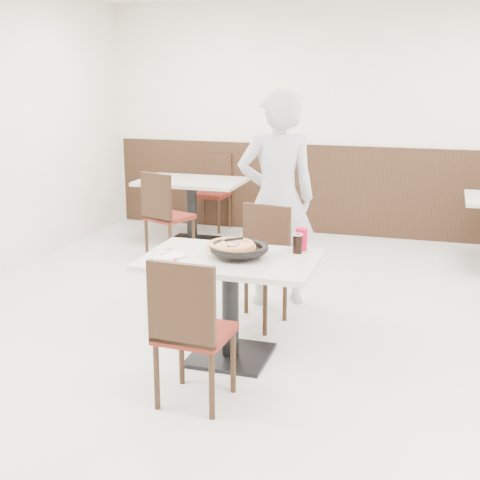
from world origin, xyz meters
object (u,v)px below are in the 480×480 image
(chair_near, at_px, (195,329))
(bg_table_left, at_px, (192,211))
(red_cup, at_px, (301,239))
(bg_chair_left_far, at_px, (211,193))
(side_plate, at_px, (171,255))
(diner_person, at_px, (277,199))
(bg_chair_left_near, at_px, (169,215))
(chair_far, at_px, (255,268))
(pizza_pan, at_px, (239,251))
(main_table, at_px, (230,308))
(pizza, at_px, (231,247))
(cola_glass, at_px, (297,244))

(chair_near, height_order, bg_table_left, chair_near)
(red_cup, relative_size, bg_chair_left_far, 0.17)
(side_plate, xyz_separation_m, bg_table_left, (-1.02, 3.05, -0.38))
(diner_person, xyz_separation_m, bg_chair_left_far, (-1.45, 2.41, -0.45))
(bg_chair_left_near, bearing_deg, diner_person, -14.56)
(chair_far, xyz_separation_m, red_cup, (0.44, -0.35, 0.35))
(pizza_pan, relative_size, bg_table_left, 0.30)
(pizza_pan, height_order, diner_person, diner_person)
(main_table, height_order, red_cup, red_cup)
(main_table, relative_size, red_cup, 7.50)
(chair_near, bearing_deg, diner_person, 91.75)
(red_cup, relative_size, bg_chair_left_near, 0.17)
(chair_far, distance_m, pizza, 0.72)
(chair_far, distance_m, bg_table_left, 2.67)
(diner_person, bearing_deg, bg_chair_left_far, -83.61)
(pizza_pan, bearing_deg, bg_chair_left_near, 123.13)
(main_table, xyz_separation_m, bg_table_left, (-1.42, 2.95, 0.00))
(pizza_pan, relative_size, diner_person, 0.20)
(chair_near, relative_size, bg_chair_left_far, 1.00)
(pizza, height_order, red_cup, red_cup)
(pizza, height_order, cola_glass, cola_glass)
(red_cup, relative_size, bg_table_left, 0.13)
(chair_near, height_order, diner_person, diner_person)
(cola_glass, bearing_deg, bg_chair_left_near, 132.05)
(chair_near, distance_m, bg_table_left, 3.88)
(chair_far, xyz_separation_m, pizza_pan, (0.07, -0.66, 0.32))
(main_table, relative_size, bg_chair_left_far, 1.26)
(side_plate, relative_size, bg_chair_left_near, 0.20)
(pizza_pan, relative_size, side_plate, 1.96)
(side_plate, relative_size, cola_glass, 1.43)
(pizza_pan, xyz_separation_m, diner_person, (-0.03, 1.21, 0.14))
(chair_far, relative_size, diner_person, 0.51)
(bg_chair_left_far, bearing_deg, pizza, 115.43)
(diner_person, bearing_deg, chair_far, 61.81)
(cola_glass, distance_m, diner_person, 1.07)
(cola_glass, bearing_deg, diner_person, 111.83)
(bg_table_left, bearing_deg, cola_glass, -55.78)
(red_cup, height_order, bg_chair_left_near, bg_chair_left_near)
(side_plate, distance_m, bg_chair_left_near, 2.61)
(bg_table_left, relative_size, bg_chair_left_far, 1.26)
(pizza_pan, bearing_deg, bg_table_left, 116.75)
(bg_chair_left_near, bearing_deg, bg_chair_left_far, 111.63)
(cola_glass, relative_size, bg_chair_left_far, 0.14)
(pizza_pan, height_order, bg_chair_left_far, bg_chair_left_far)
(cola_glass, distance_m, bg_chair_left_near, 2.77)
(chair_far, distance_m, cola_glass, 0.70)
(chair_near, distance_m, cola_glass, 1.06)
(pizza, xyz_separation_m, red_cup, (0.44, 0.29, 0.02))
(chair_near, height_order, chair_far, same)
(pizza, distance_m, red_cup, 0.52)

